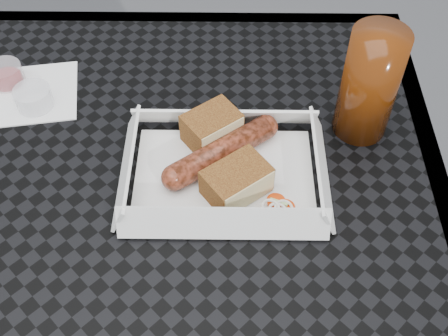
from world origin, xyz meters
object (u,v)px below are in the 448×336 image
Objects in this scene: drink_glass at (369,85)px; bratwurst at (222,151)px; patio_table at (129,249)px; food_tray at (224,176)px.

bratwurst is at bearing -161.03° from drink_glass.
drink_glass reaches higher than bratwurst.
drink_glass is (0.30, 0.15, 0.15)m from patio_table.
food_tray is 0.21m from drink_glass.
drink_glass is at bearing 26.10° from patio_table.
patio_table is 5.53× the size of bratwurst.
patio_table is 3.64× the size of food_tray.
patio_table is at bearing -144.41° from bratwurst.
bratwurst is 0.95× the size of drink_glass.
bratwurst is at bearing 35.59° from patio_table.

